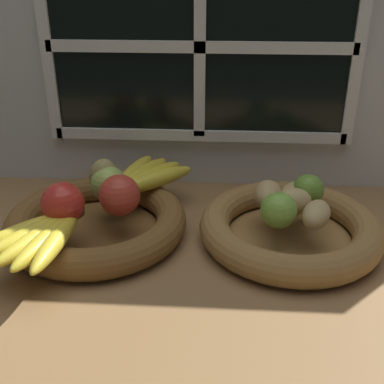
% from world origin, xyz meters
% --- Properties ---
extents(ground_plane, '(1.40, 0.90, 0.03)m').
position_xyz_m(ground_plane, '(0.00, 0.00, -0.01)').
color(ground_plane, olive).
extents(back_wall, '(1.40, 0.05, 0.55)m').
position_xyz_m(back_wall, '(0.00, 0.30, 0.28)').
color(back_wall, silver).
rests_on(back_wall, ground_plane).
extents(fruit_bowl_left, '(0.34, 0.34, 0.06)m').
position_xyz_m(fruit_bowl_left, '(-0.18, 0.04, 0.03)').
color(fruit_bowl_left, brown).
rests_on(fruit_bowl_left, ground_plane).
extents(fruit_bowl_right, '(0.33, 0.33, 0.06)m').
position_xyz_m(fruit_bowl_right, '(0.18, 0.04, 0.03)').
color(fruit_bowl_right, olive).
rests_on(fruit_bowl_right, ground_plane).
extents(apple_red_front, '(0.07, 0.07, 0.07)m').
position_xyz_m(apple_red_front, '(-0.22, -0.02, 0.09)').
color(apple_red_front, red).
rests_on(apple_red_front, fruit_bowl_left).
extents(apple_red_right, '(0.07, 0.07, 0.07)m').
position_xyz_m(apple_red_right, '(-0.13, 0.02, 0.09)').
color(apple_red_right, '#B73828').
rests_on(apple_red_right, fruit_bowl_left).
extents(apple_green_back, '(0.07, 0.07, 0.07)m').
position_xyz_m(apple_green_back, '(-0.16, 0.08, 0.09)').
color(apple_green_back, '#99B74C').
rests_on(apple_green_back, fruit_bowl_left).
extents(pear_brown, '(0.08, 0.07, 0.08)m').
position_xyz_m(pear_brown, '(-0.17, 0.09, 0.09)').
color(pear_brown, olive).
rests_on(pear_brown, fruit_bowl_left).
extents(banana_bunch_front, '(0.16, 0.20, 0.03)m').
position_xyz_m(banana_bunch_front, '(-0.24, -0.09, 0.07)').
color(banana_bunch_front, yellow).
rests_on(banana_bunch_front, fruit_bowl_left).
extents(banana_bunch_back, '(0.17, 0.20, 0.03)m').
position_xyz_m(banana_bunch_back, '(-0.11, 0.15, 0.07)').
color(banana_bunch_back, yellow).
rests_on(banana_bunch_back, fruit_bowl_left).
extents(potato_back, '(0.08, 0.07, 0.04)m').
position_xyz_m(potato_back, '(0.20, 0.09, 0.08)').
color(potato_back, tan).
rests_on(potato_back, fruit_bowl_right).
extents(potato_large, '(0.08, 0.07, 0.05)m').
position_xyz_m(potato_large, '(0.18, 0.04, 0.08)').
color(potato_large, tan).
rests_on(potato_large, fruit_bowl_right).
extents(potato_oblong, '(0.06, 0.08, 0.05)m').
position_xyz_m(potato_oblong, '(0.14, 0.07, 0.08)').
color(potato_oblong, tan).
rests_on(potato_oblong, fruit_bowl_right).
extents(potato_small, '(0.07, 0.09, 0.04)m').
position_xyz_m(potato_small, '(0.21, 0.00, 0.08)').
color(potato_small, tan).
rests_on(potato_small, fruit_bowl_right).
extents(lime_near, '(0.06, 0.06, 0.06)m').
position_xyz_m(lime_near, '(0.15, -0.01, 0.09)').
color(lime_near, '#7AAD3D').
rests_on(lime_near, fruit_bowl_right).
extents(lime_far, '(0.06, 0.06, 0.06)m').
position_xyz_m(lime_far, '(0.21, 0.08, 0.08)').
color(lime_far, olive).
rests_on(lime_far, fruit_bowl_right).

